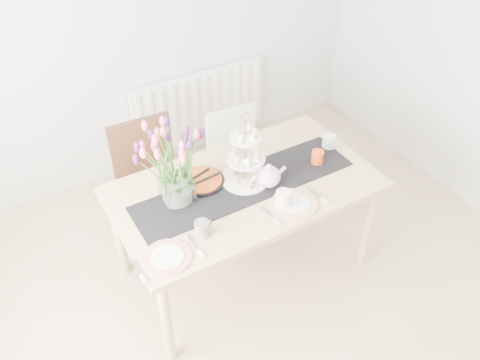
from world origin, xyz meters
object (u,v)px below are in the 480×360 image
tart_tin (201,181)px  plate_left (167,257)px  dining_table (245,195)px  mug_grey (202,229)px  mug_white (283,199)px  mug_orange (317,157)px  cake_stand (245,164)px  cream_jug (329,142)px  chair_white (237,154)px  chair_brown (150,173)px  teapot (268,177)px  plate_right (294,204)px  radiator (200,106)px  tulip_vase (173,156)px

tart_tin → plate_left: (-0.43, -0.45, -0.01)m
dining_table → mug_grey: size_ratio=16.63×
mug_white → mug_orange: size_ratio=1.15×
cake_stand → mug_orange: size_ratio=4.78×
dining_table → tart_tin: size_ratio=5.63×
cream_jug → mug_grey: bearing=-174.5°
cake_stand → tart_tin: (-0.24, 0.11, -0.11)m
chair_white → cream_jug: cream_jug is taller
chair_brown → cake_stand: (0.39, -0.65, 0.36)m
teapot → plate_right: teapot is taller
mug_grey → chair_brown: bearing=70.0°
tart_tin → radiator: bearing=64.1°
chair_white → plate_right: size_ratio=2.92×
dining_table → teapot: size_ratio=6.84×
cake_stand → teapot: (0.09, -0.12, -0.05)m
chair_white → chair_brown: bearing=-178.2°
mug_grey → mug_orange: mug_grey is taller
cake_stand → plate_right: size_ratio=1.64×
chair_brown → plate_left: size_ratio=3.49×
radiator → cream_jug: size_ratio=13.44×
mug_orange → plate_left: mug_orange is taller
chair_brown → cream_jug: (1.05, -0.63, 0.28)m
cream_jug → mug_white: (-0.59, -0.33, 0.01)m
dining_table → plate_right: bearing=-62.1°
radiator → cake_stand: size_ratio=2.73×
teapot → mug_grey: 0.56m
chair_white → plate_left: size_ratio=3.08×
tart_tin → cake_stand: bearing=-25.0°
cake_stand → mug_white: bearing=-77.5°
mug_orange → plate_right: 0.44m
mug_orange → cake_stand: bearing=115.9°
plate_right → radiator: bearing=82.2°
radiator → tulip_vase: 1.67m
dining_table → chair_white: size_ratio=2.04×
dining_table → plate_left: bearing=-155.4°
mug_grey → plate_left: bearing=176.4°
dining_table → mug_white: bearing=-70.6°
teapot → chair_white: bearing=77.7°
mug_grey → cream_jug: bearing=-1.7°
teapot → mug_grey: size_ratio=2.43×
radiator → mug_white: (-0.29, -1.67, 0.35)m
radiator → mug_grey: 1.86m
dining_table → teapot: 0.21m
radiator → tulip_vase: size_ratio=1.98×
dining_table → mug_grey: bearing=-149.8°
cream_jug → chair_brown: bearing=139.2°
plate_left → plate_right: 0.80m
plate_left → chair_brown: bearing=73.9°
cream_jug → mug_grey: size_ratio=0.93×
plate_left → plate_right: same height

